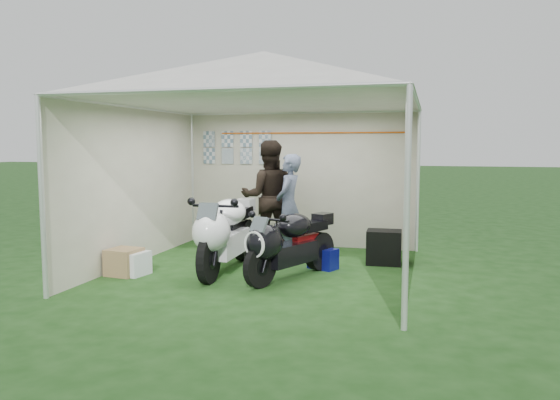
# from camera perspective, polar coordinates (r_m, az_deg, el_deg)

# --- Properties ---
(ground) EXTENTS (80.00, 80.00, 0.00)m
(ground) POSITION_cam_1_polar(r_m,az_deg,el_deg) (7.69, -1.61, -7.36)
(ground) COLOR #163B10
(ground) RESTS_ON ground
(canopy_tent) EXTENTS (5.66, 5.66, 3.00)m
(canopy_tent) POSITION_cam_1_polar(r_m,az_deg,el_deg) (7.56, -1.60, 12.07)
(canopy_tent) COLOR silver
(canopy_tent) RESTS_ON ground
(motorcycle_white) EXTENTS (0.50, 2.09, 1.03)m
(motorcycle_white) POSITION_cam_1_polar(r_m,az_deg,el_deg) (7.50, -5.75, -3.26)
(motorcycle_white) COLOR black
(motorcycle_white) RESTS_ON ground
(motorcycle_black) EXTENTS (0.93, 1.68, 0.88)m
(motorcycle_black) POSITION_cam_1_polar(r_m,az_deg,el_deg) (7.07, 0.74, -4.45)
(motorcycle_black) COLOR black
(motorcycle_black) RESTS_ON ground
(paddock_stand) EXTENTS (0.46, 0.38, 0.29)m
(paddock_stand) POSITION_cam_1_polar(r_m,az_deg,el_deg) (7.78, 4.51, -6.12)
(paddock_stand) COLOR #141AAC
(paddock_stand) RESTS_ON ground
(person_dark_jacket) EXTENTS (1.07, 0.95, 1.82)m
(person_dark_jacket) POSITION_cam_1_polar(r_m,az_deg,el_deg) (8.80, -1.24, 0.32)
(person_dark_jacket) COLOR black
(person_dark_jacket) RESTS_ON ground
(person_blue_jacket) EXTENTS (0.41, 0.61, 1.61)m
(person_blue_jacket) POSITION_cam_1_polar(r_m,az_deg,el_deg) (8.50, 0.92, -0.59)
(person_blue_jacket) COLOR slate
(person_blue_jacket) RESTS_ON ground
(equipment_box) EXTENTS (0.52, 0.42, 0.50)m
(equipment_box) POSITION_cam_1_polar(r_m,az_deg,el_deg) (8.18, 10.81, -4.86)
(equipment_box) COLOR black
(equipment_box) RESTS_ON ground
(crate_0) EXTENTS (0.53, 0.44, 0.31)m
(crate_0) POSITION_cam_1_polar(r_m,az_deg,el_deg) (7.70, -15.43, -6.35)
(crate_0) COLOR silver
(crate_0) RESTS_ON ground
(crate_1) EXTENTS (0.44, 0.44, 0.36)m
(crate_1) POSITION_cam_1_polar(r_m,az_deg,el_deg) (7.69, -15.97, -6.22)
(crate_1) COLOR olive
(crate_1) RESTS_ON ground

